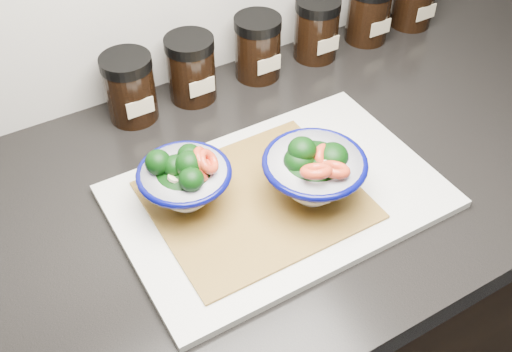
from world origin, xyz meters
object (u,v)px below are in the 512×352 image
spice_jar_c (258,47)px  spice_jar_d (316,29)px  bowl_left (185,180)px  spice_jar_e (369,12)px  bowl_right (314,172)px  cutting_board (278,196)px  spice_jar_a (130,88)px  spice_jar_b (191,68)px

spice_jar_c → spice_jar_d: (0.12, 0.00, 0.00)m
bowl_left → spice_jar_e: (0.50, 0.24, -0.00)m
spice_jar_d → spice_jar_e: 0.12m
spice_jar_d → spice_jar_e: (0.12, 0.00, 0.00)m
spice_jar_c → spice_jar_d: 0.12m
bowl_right → cutting_board: bearing=142.0°
spice_jar_d → cutting_board: bearing=-132.2°
spice_jar_a → spice_jar_e: 0.48m
bowl_right → spice_jar_c: size_ratio=1.27×
spice_jar_a → spice_jar_b: (0.11, 0.00, 0.00)m
spice_jar_d → spice_jar_b: bearing=180.0°
cutting_board → spice_jar_e: (0.38, 0.28, 0.05)m
spice_jar_e → spice_jar_a: bearing=180.0°
spice_jar_b → spice_jar_d: size_ratio=1.00×
cutting_board → bowl_left: 0.14m
spice_jar_a → spice_jar_d: size_ratio=1.00×
spice_jar_a → spice_jar_d: bearing=0.0°
bowl_left → spice_jar_d: (0.38, 0.24, -0.00)m
bowl_right → bowl_left: bearing=153.9°
bowl_right → spice_jar_d: same height
bowl_right → spice_jar_a: bearing=114.3°
bowl_right → spice_jar_e: bearing=42.6°
cutting_board → bowl_right: bearing=-38.0°
cutting_board → bowl_right: size_ratio=3.14×
bowl_right → spice_jar_e: (0.34, 0.31, -0.00)m
spice_jar_a → bowl_left: bearing=-93.7°
bowl_left → spice_jar_a: size_ratio=1.14×
spice_jar_a → spice_jar_b: size_ratio=1.00×
bowl_left → spice_jar_c: (0.25, 0.24, -0.00)m
spice_jar_e → spice_jar_d: bearing=180.0°
cutting_board → spice_jar_d: spice_jar_d is taller
bowl_right → spice_jar_e: same height
spice_jar_e → bowl_right: bearing=-137.4°
bowl_right → spice_jar_c: 0.33m
spice_jar_a → spice_jar_d: 0.36m
cutting_board → spice_jar_d: (0.26, 0.28, 0.05)m
cutting_board → spice_jar_a: spice_jar_a is taller
bowl_right → spice_jar_e: 0.46m
cutting_board → bowl_right: (0.04, -0.03, 0.05)m
spice_jar_a → spice_jar_c: (0.24, 0.00, 0.00)m
bowl_left → spice_jar_b: bearing=62.3°
cutting_board → bowl_left: (-0.12, 0.05, 0.05)m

